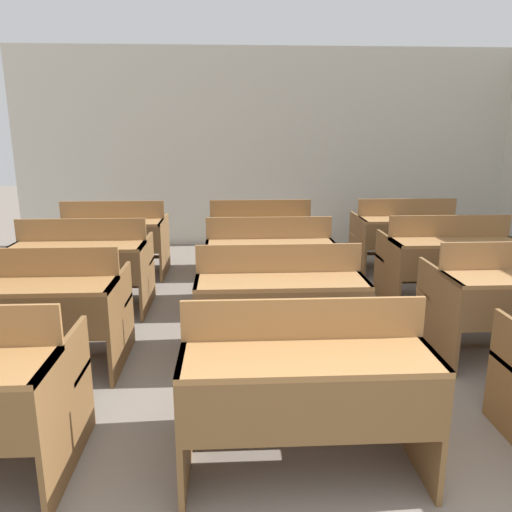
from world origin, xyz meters
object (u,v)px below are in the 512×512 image
Objects in this scene: bench_third_center at (269,261)px; bench_back_center at (261,235)px; bench_third_left at (83,264)px; bench_back_left at (114,237)px; bench_second_left at (35,307)px; bench_front_center at (303,381)px; bench_second_center at (279,301)px; bench_third_right at (448,258)px; bench_back_right at (406,234)px.

bench_third_center is 1.00× the size of bench_back_center.
bench_third_left is 1.00× the size of bench_back_left.
bench_second_left is 1.19m from bench_third_left.
bench_third_left is 1.76m from bench_third_center.
bench_third_center is (1.76, 1.19, 0.00)m from bench_second_left.
bench_third_center is 1.00× the size of bench_back_left.
bench_front_center is 1.00× the size of bench_third_left.
bench_second_center is at bearing -91.05° from bench_third_center.
bench_second_left and bench_third_right have the same top height.
bench_third_center is (1.76, -0.00, 0.00)m from bench_third_left.
bench_second_center is 2.99m from bench_back_right.
bench_second_left is 1.74m from bench_second_center.
bench_third_right is 1.00× the size of bench_back_center.
bench_third_right is at bearing 0.26° from bench_third_center.
bench_front_center is 1.00× the size of bench_second_left.
bench_second_left and bench_back_center have the same top height.
bench_front_center is 2.10m from bench_second_left.
bench_second_center is at bearing -146.50° from bench_third_right.
bench_back_left is at bearing 125.93° from bench_second_center.
bench_second_left is 1.00× the size of bench_back_center.
bench_second_center is 2.38m from bench_back_center.
bench_back_center is (0.01, 2.38, 0.00)m from bench_second_center.
bench_back_right is at bearing 19.18° from bench_third_left.
bench_back_left and bench_back_right have the same top height.
bench_back_right is at bearing 53.26° from bench_second_center.
bench_second_center and bench_back_center have the same top height.
bench_second_left and bench_third_center have the same top height.
bench_back_center is (-1.76, 1.20, 0.00)m from bench_third_right.
bench_front_center is 1.00× the size of bench_third_center.
bench_front_center is 2.36m from bench_third_center.
bench_back_left is at bearing 89.13° from bench_third_left.
bench_front_center is 2.96m from bench_third_right.
bench_front_center is at bearing -90.41° from bench_third_center.
bench_second_left is 4.27m from bench_back_right.
bench_back_left is at bearing 89.56° from bench_second_left.
bench_second_center and bench_back_left have the same top height.
bench_third_right is at bearing 18.82° from bench_second_left.
bench_second_center is 2.93m from bench_back_left.
bench_back_center is (1.75, 2.40, 0.00)m from bench_second_left.
bench_second_center and bench_third_right have the same top height.
bench_third_left is (-1.74, 2.37, 0.00)m from bench_front_center.
bench_back_left is at bearing 115.76° from bench_front_center.
bench_second_center is at bearing -90.34° from bench_back_center.
bench_second_center is 1.00× the size of bench_third_left.
bench_third_center is 1.00× the size of bench_back_right.
bench_front_center is at bearing -89.79° from bench_second_center.
bench_back_right is (1.78, 3.59, 0.00)m from bench_front_center.
bench_back_right is (3.52, 1.22, 0.00)m from bench_third_left.
bench_third_center is at bearing 34.09° from bench_second_left.
bench_second_left is at bearing -145.56° from bench_back_right.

